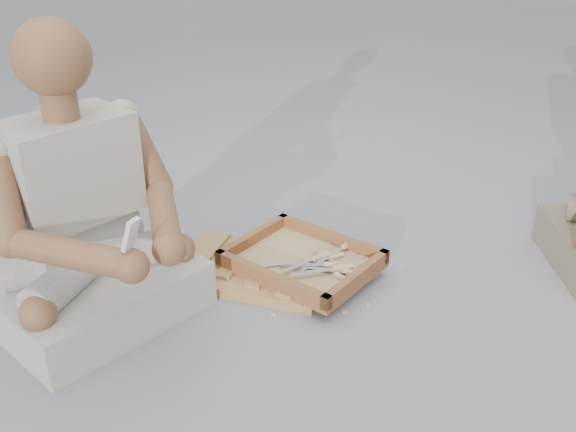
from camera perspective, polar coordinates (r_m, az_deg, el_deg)
The scene contains 26 objects.
ground at distance 1.99m, azimuth -0.58°, elevation -10.87°, with size 60.00×60.00×0.00m, color gray.
carved_panel at distance 2.30m, azimuth -3.21°, elevation -4.74°, with size 0.55×0.37×0.04m, color olive.
tool_tray at distance 2.26m, azimuth 1.27°, elevation -4.04°, with size 0.53×0.46×0.06m.
chisel_0 at distance 2.27m, azimuth 3.79°, elevation -3.83°, with size 0.11×0.21×0.02m.
chisel_1 at distance 2.25m, azimuth 1.65°, elevation -3.99°, with size 0.18×0.16×0.02m.
chisel_2 at distance 2.22m, azimuth 3.53°, elevation -4.36°, with size 0.20×0.11×0.02m.
chisel_3 at distance 2.33m, azimuth 5.06°, elevation -2.70°, with size 0.06×0.22×0.02m.
chisel_4 at distance 2.19m, azimuth 4.38°, elevation -4.65°, with size 0.17×0.16×0.02m.
chisel_5 at distance 2.19m, azimuth 5.50°, elevation -5.05°, with size 0.22×0.07×0.02m.
chisel_6 at distance 2.20m, azimuth 5.13°, elevation -4.80°, with size 0.21×0.11×0.02m.
chisel_7 at distance 2.24m, azimuth 2.42°, elevation -3.79°, with size 0.10×0.21×0.02m.
chisel_8 at distance 2.18m, azimuth 4.51°, elevation -5.35°, with size 0.21×0.10×0.02m.
wood_chip_0 at distance 2.42m, azimuth 4.80°, elevation -3.43°, with size 0.02×0.01×0.00m, color tan.
wood_chip_1 at distance 2.11m, azimuth 5.12°, elevation -8.42°, with size 0.02×0.01×0.00m, color tan.
wood_chip_2 at distance 2.36m, azimuth 5.69°, elevation -4.37°, with size 0.02×0.01×0.00m, color tan.
wood_chip_3 at distance 2.38m, azimuth 10.09°, elevation -4.37°, with size 0.02×0.01×0.00m, color tan.
wood_chip_4 at distance 2.20m, azimuth -6.63°, elevation -6.98°, with size 0.02×0.01×0.00m, color tan.
wood_chip_5 at distance 2.68m, azimuth -1.86°, elevation -0.22°, with size 0.02×0.01×0.00m, color tan.
wood_chip_6 at distance 2.43m, azimuth -4.90°, elevation -3.28°, with size 0.02×0.01×0.00m, color tan.
wood_chip_7 at distance 2.15m, azimuth 7.11°, elevation -7.78°, with size 0.02×0.01×0.00m, color tan.
wood_chip_8 at distance 2.37m, azimuth -4.14°, elevation -4.21°, with size 0.02×0.01×0.00m, color tan.
wood_chip_9 at distance 2.24m, azimuth -6.80°, elevation -6.33°, with size 0.02×0.01×0.00m, color tan.
wood_chip_10 at distance 2.31m, azimuth 7.62°, elevation -5.28°, with size 0.02×0.01×0.00m, color tan.
wood_chip_11 at distance 2.09m, azimuth -1.31°, elevation -8.78°, with size 0.02×0.01×0.00m, color tan.
craftsman at distance 2.04m, azimuth -17.56°, elevation -0.85°, with size 0.68×0.69×0.93m.
mobile_phone at distance 1.69m, azimuth -13.82°, elevation -1.60°, with size 0.05×0.04×0.10m.
Camera 1 is at (0.78, -1.37, 1.21)m, focal length 40.00 mm.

